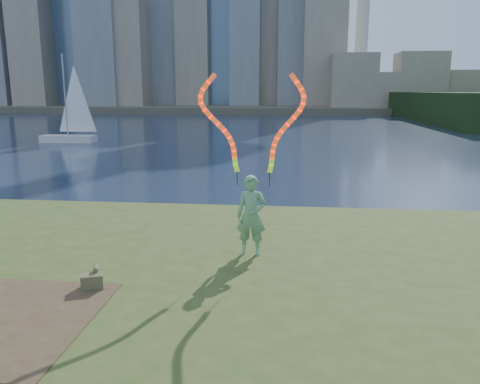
# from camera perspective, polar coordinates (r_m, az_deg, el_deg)

# --- Properties ---
(ground) EXTENTS (320.00, 320.00, 0.00)m
(ground) POSITION_cam_1_polar(r_m,az_deg,el_deg) (10.51, -7.55, -11.59)
(ground) COLOR #17233B
(ground) RESTS_ON ground
(grassy_knoll) EXTENTS (20.00, 18.00, 0.80)m
(grassy_knoll) POSITION_cam_1_polar(r_m,az_deg,el_deg) (8.37, -11.38, -15.69)
(grassy_knoll) COLOR #3C4C1B
(grassy_knoll) RESTS_ON ground
(far_shore) EXTENTS (320.00, 40.00, 1.20)m
(far_shore) POSITION_cam_1_polar(r_m,az_deg,el_deg) (104.42, 4.76, 10.22)
(far_shore) COLOR #504B3B
(far_shore) RESTS_ON ground
(woman_with_ribbons) EXTENTS (2.08, 0.43, 4.08)m
(woman_with_ribbons) POSITION_cam_1_polar(r_m,az_deg,el_deg) (9.76, 1.47, 0.25)
(woman_with_ribbons) COLOR #217E2A
(woman_with_ribbons) RESTS_ON grassy_knoll
(canvas_bag) EXTENTS (0.44, 0.50, 0.36)m
(canvas_bag) POSITION_cam_1_polar(r_m,az_deg,el_deg) (8.79, -17.53, -10.25)
(canvas_bag) COLOR brown
(canvas_bag) RESTS_ON grassy_knoll
(sailboat) EXTENTS (4.75, 1.44, 7.21)m
(sailboat) POSITION_cam_1_polar(r_m,az_deg,el_deg) (41.69, -19.98, 7.41)
(sailboat) COLOR silver
(sailboat) RESTS_ON ground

